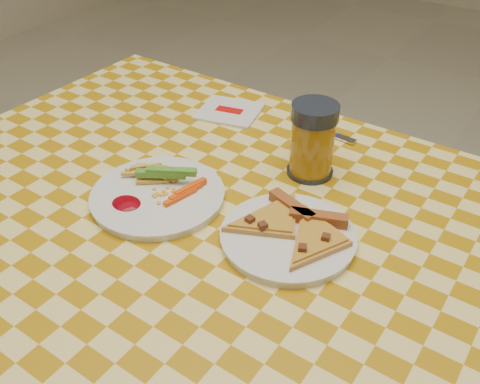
% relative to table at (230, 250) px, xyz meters
% --- Properties ---
extents(table, '(1.28, 0.88, 0.76)m').
position_rel_table_xyz_m(table, '(0.00, 0.00, 0.00)').
color(table, silver).
rests_on(table, ground).
extents(plate_left, '(0.24, 0.24, 0.01)m').
position_rel_table_xyz_m(plate_left, '(-0.13, -0.03, 0.08)').
color(plate_left, white).
rests_on(plate_left, table).
extents(plate_right, '(0.24, 0.24, 0.01)m').
position_rel_table_xyz_m(plate_right, '(0.11, 0.01, 0.08)').
color(plate_right, white).
rests_on(plate_right, table).
extents(fries_veggies, '(0.16, 0.15, 0.04)m').
position_rel_table_xyz_m(fries_veggies, '(-0.14, -0.01, 0.10)').
color(fries_veggies, '#F0AD4C').
rests_on(fries_veggies, plate_left).
extents(pizza_slices, '(0.25, 0.21, 0.02)m').
position_rel_table_xyz_m(pizza_slices, '(0.11, 0.02, 0.09)').
color(pizza_slices, gold).
rests_on(pizza_slices, plate_right).
extents(drink_glass, '(0.09, 0.09, 0.14)m').
position_rel_table_xyz_m(drink_glass, '(0.04, 0.20, 0.14)').
color(drink_glass, black).
rests_on(drink_glass, table).
extents(napkin, '(0.16, 0.15, 0.01)m').
position_rel_table_xyz_m(napkin, '(-0.22, 0.31, 0.08)').
color(napkin, silver).
rests_on(napkin, table).
extents(fork, '(0.14, 0.03, 0.01)m').
position_rel_table_xyz_m(fork, '(0.00, 0.35, 0.08)').
color(fork, navy).
rests_on(fork, table).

